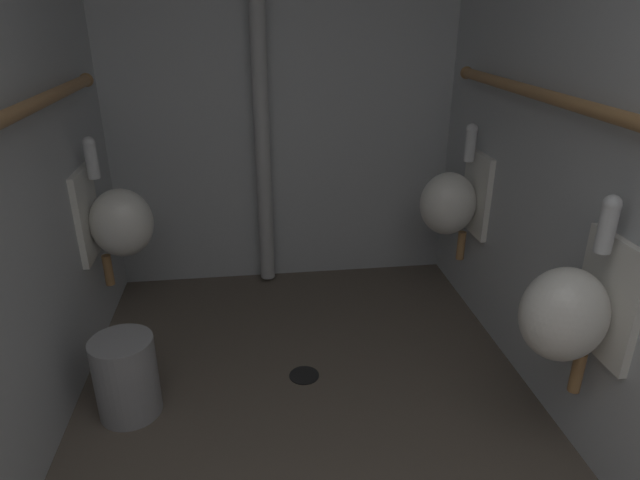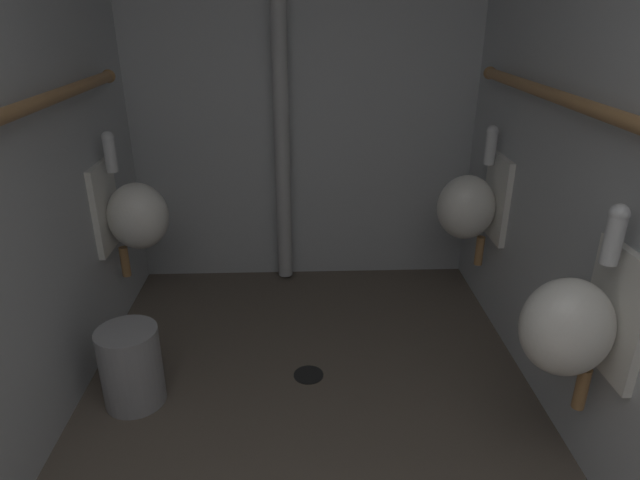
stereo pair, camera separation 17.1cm
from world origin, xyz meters
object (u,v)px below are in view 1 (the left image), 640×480
urinal_right_mid (570,311)px  standpipe_back_wall (259,63)px  urinal_right_far (452,201)px  waste_bin (126,377)px  urinal_left_mid (117,221)px  floor_drain (304,375)px

urinal_right_mid → standpipe_back_wall: size_ratio=0.29×
standpipe_back_wall → urinal_right_far: bearing=-24.7°
urinal_right_mid → waste_bin: size_ratio=2.12×
urinal_left_mid → waste_bin: bearing=-80.8°
urinal_right_mid → waste_bin: (-1.61, 0.45, -0.46)m
standpipe_back_wall → floor_drain: size_ratio=18.39×
urinal_left_mid → standpipe_back_wall: bearing=35.2°
urinal_right_far → waste_bin: urinal_right_far is taller
urinal_right_mid → waste_bin: bearing=164.3°
urinal_right_mid → floor_drain: size_ratio=5.39×
urinal_left_mid → urinal_right_far: (1.71, 0.06, 0.00)m
urinal_right_far → floor_drain: size_ratio=5.39×
urinal_right_mid → floor_drain: bearing=145.0°
urinal_right_far → waste_bin: bearing=-156.8°
urinal_right_mid → urinal_right_far: (0.00, 1.15, 0.00)m
urinal_right_mid → standpipe_back_wall: bearing=121.6°
standpipe_back_wall → urinal_left_mid: bearing=-144.8°
waste_bin → standpipe_back_wall: bearing=61.2°
urinal_right_mid → floor_drain: 1.22m
urinal_left_mid → urinal_right_mid: 2.03m
urinal_left_mid → floor_drain: urinal_left_mid is taller
urinal_right_mid → urinal_right_far: bearing=90.0°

